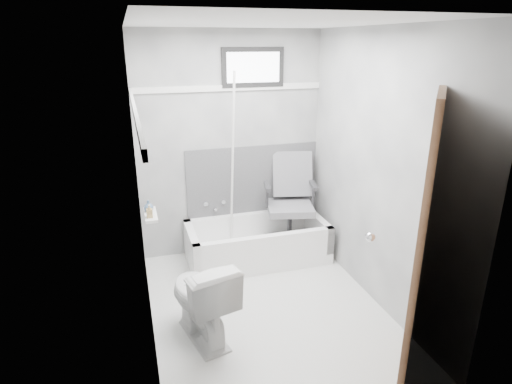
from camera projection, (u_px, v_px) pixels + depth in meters
name	position (u px, v px, depth m)	size (l,w,h in m)	color
floor	(267.00, 309.00, 3.84)	(2.60, 2.60, 0.00)	white
ceiling	(270.00, 22.00, 3.04)	(2.60, 2.60, 0.00)	silver
wall_back	(230.00, 147.00, 4.61)	(2.00, 0.02, 2.40)	slate
wall_front	(346.00, 256.00, 2.27)	(2.00, 0.02, 2.40)	slate
wall_left	(141.00, 195.00, 3.16)	(0.02, 2.60, 2.40)	slate
wall_right	(378.00, 172.00, 3.71)	(0.02, 2.60, 2.40)	slate
bathtub	(257.00, 242.00, 4.66)	(1.50, 0.70, 0.42)	white
office_chair	(290.00, 201.00, 4.68)	(0.58, 0.58, 1.00)	slate
toilet	(201.00, 299.00, 3.37)	(0.41, 0.72, 0.71)	silver
door	(486.00, 261.00, 2.62)	(0.78, 0.78, 2.00)	#51321E
window	(253.00, 67.00, 4.39)	(0.66, 0.04, 0.40)	black
backerboard	(253.00, 180.00, 4.80)	(1.50, 0.02, 0.78)	#4C4C4F
trim_back	(230.00, 88.00, 4.39)	(2.00, 0.02, 0.06)	white
trim_left	(135.00, 110.00, 2.96)	(0.02, 2.60, 0.06)	white
pole	(232.00, 166.00, 4.43)	(0.02, 0.02, 1.95)	white
shelf	(151.00, 215.00, 3.58)	(0.10, 0.32, 0.03)	silver
soap_bottle_a	(149.00, 211.00, 3.48)	(0.05, 0.05, 0.11)	#A68953
soap_bottle_b	(148.00, 206.00, 3.61)	(0.08, 0.08, 0.10)	#466080
faucet	(215.00, 205.00, 4.75)	(0.26, 0.10, 0.16)	silver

